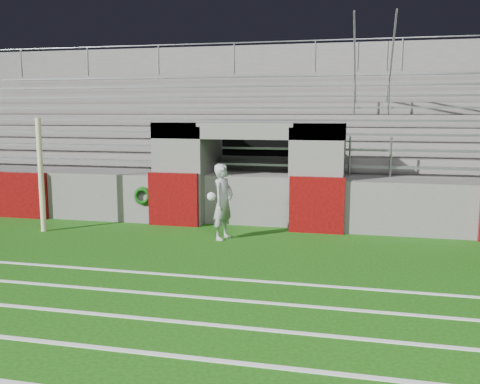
# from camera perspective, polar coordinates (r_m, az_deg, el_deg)

# --- Properties ---
(ground) EXTENTS (90.00, 90.00, 0.00)m
(ground) POSITION_cam_1_polar(r_m,az_deg,el_deg) (10.45, -3.37, -7.38)
(ground) COLOR #174E0D
(ground) RESTS_ON ground
(field_post) EXTENTS (0.13, 0.13, 2.72)m
(field_post) POSITION_cam_1_polar(r_m,az_deg,el_deg) (13.62, -20.47, 1.68)
(field_post) COLOR beige
(field_post) RESTS_ON ground
(stadium_structure) EXTENTS (26.00, 8.48, 5.42)m
(stadium_structure) POSITION_cam_1_polar(r_m,az_deg,el_deg) (17.88, 3.94, 4.14)
(stadium_structure) COLOR #5C5957
(stadium_structure) RESTS_ON ground
(goalkeeper_with_ball) EXTENTS (0.61, 0.71, 1.72)m
(goalkeeper_with_ball) POSITION_cam_1_polar(r_m,az_deg,el_deg) (12.04, -1.83, -1.04)
(goalkeeper_with_ball) COLOR #A0A5A9
(goalkeeper_with_ball) RESTS_ON ground
(hose_coil) EXTENTS (0.48, 0.13, 0.48)m
(hose_coil) POSITION_cam_1_polar(r_m,az_deg,el_deg) (13.88, -10.34, -0.42)
(hose_coil) COLOR #0F460E
(hose_coil) RESTS_ON ground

